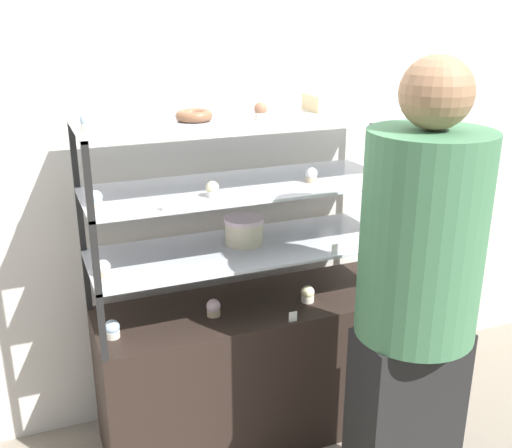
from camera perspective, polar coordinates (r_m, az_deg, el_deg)
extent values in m
plane|color=gray|center=(3.00, 0.00, -18.94)|extent=(20.00, 20.00, 0.00)
cube|color=silver|center=(2.76, -2.94, 7.68)|extent=(8.00, 0.05, 2.60)
cube|color=black|center=(2.80, 0.00, -13.59)|extent=(1.39, 0.47, 0.67)
cube|color=black|center=(2.63, -15.82, -5.07)|extent=(0.02, 0.02, 0.27)
cube|color=black|center=(3.05, 10.40, -1.19)|extent=(0.02, 0.02, 0.27)
cube|color=black|center=(2.24, -14.45, -9.51)|extent=(0.02, 0.02, 0.27)
cube|color=black|center=(2.72, 15.29, -4.23)|extent=(0.02, 0.02, 0.27)
cube|color=#B7BCC6|center=(2.53, 0.00, -2.15)|extent=(1.39, 0.47, 0.01)
cube|color=black|center=(2.53, -16.37, 0.50)|extent=(0.02, 0.02, 0.27)
cube|color=black|center=(2.97, 10.71, 3.70)|extent=(0.02, 0.02, 0.27)
cube|color=black|center=(2.12, -15.06, -3.10)|extent=(0.02, 0.02, 0.27)
cube|color=black|center=(2.62, 15.81, 1.19)|extent=(0.02, 0.02, 0.27)
cube|color=#B7BCC6|center=(2.44, 0.00, 3.76)|extent=(1.39, 0.47, 0.01)
cube|color=black|center=(2.46, -16.97, 6.45)|extent=(0.02, 0.02, 0.27)
cube|color=black|center=(2.91, 11.05, 8.83)|extent=(0.02, 0.02, 0.27)
cube|color=black|center=(2.04, -15.72, 3.94)|extent=(0.02, 0.02, 0.27)
cube|color=black|center=(2.55, 16.37, 6.95)|extent=(0.02, 0.02, 0.27)
cube|color=#B7BCC6|center=(2.38, 0.00, 10.03)|extent=(1.39, 0.47, 0.01)
cylinder|color=beige|center=(2.53, -1.15, -0.81)|extent=(0.16, 0.16, 0.10)
cylinder|color=silver|center=(2.51, -1.16, 0.42)|extent=(0.17, 0.17, 0.02)
cube|color=#DBBC84|center=(2.58, 7.76, 11.46)|extent=(0.26, 0.15, 0.06)
cube|color=#F4EAB2|center=(2.58, 7.80, 12.28)|extent=(0.26, 0.15, 0.01)
cylinder|color=beige|center=(2.43, -13.49, -10.16)|extent=(0.06, 0.06, 0.03)
sphere|color=silver|center=(2.42, -13.55, -9.53)|extent=(0.06, 0.06, 0.06)
cylinder|color=#CCB28C|center=(2.53, -4.06, -8.40)|extent=(0.06, 0.06, 0.03)
sphere|color=silver|center=(2.52, -4.08, -7.79)|extent=(0.06, 0.06, 0.06)
cylinder|color=beige|center=(2.65, 4.93, -7.08)|extent=(0.06, 0.06, 0.03)
sphere|color=#F4EAB2|center=(2.64, 4.95, -6.49)|extent=(0.06, 0.06, 0.06)
cylinder|color=#CCB28C|center=(2.84, 12.98, -5.64)|extent=(0.06, 0.06, 0.03)
sphere|color=silver|center=(2.83, 13.02, -5.08)|extent=(0.06, 0.06, 0.06)
cube|color=white|center=(2.48, 3.54, -8.80)|extent=(0.04, 0.00, 0.04)
cylinder|color=#CCB28C|center=(2.30, -14.32, -4.58)|extent=(0.05, 0.05, 0.02)
sphere|color=white|center=(2.29, -14.37, -3.98)|extent=(0.05, 0.05, 0.05)
cylinder|color=white|center=(2.76, 12.64, -0.39)|extent=(0.05, 0.05, 0.02)
sphere|color=#F4EAB2|center=(2.75, 12.68, 0.12)|extent=(0.05, 0.05, 0.05)
cube|color=white|center=(2.45, 7.59, -2.39)|extent=(0.04, 0.00, 0.04)
cylinder|color=beige|center=(2.21, -14.99, 1.86)|extent=(0.05, 0.05, 0.02)
sphere|color=silver|center=(2.20, -15.05, 2.49)|extent=(0.05, 0.05, 0.05)
cylinder|color=white|center=(2.26, -4.16, 2.87)|extent=(0.05, 0.05, 0.02)
sphere|color=#F4EAB2|center=(2.25, -4.18, 3.49)|extent=(0.05, 0.05, 0.05)
cylinder|color=#CCB28C|center=(2.46, 5.27, 4.26)|extent=(0.05, 0.05, 0.02)
sphere|color=white|center=(2.46, 5.29, 4.83)|extent=(0.05, 0.05, 0.05)
cylinder|color=#CCB28C|center=(2.66, 13.72, 4.93)|extent=(0.05, 0.05, 0.02)
sphere|color=silver|center=(2.65, 13.76, 5.46)|extent=(0.05, 0.05, 0.05)
cube|color=white|center=(2.12, -8.43, 1.85)|extent=(0.04, 0.00, 0.04)
cylinder|color=beige|center=(2.17, -15.73, 8.90)|extent=(0.05, 0.05, 0.03)
sphere|color=silver|center=(2.16, -15.80, 9.62)|extent=(0.05, 0.05, 0.05)
cylinder|color=beige|center=(2.31, 0.44, 10.24)|extent=(0.05, 0.05, 0.03)
sphere|color=#8C5B42|center=(2.31, 0.44, 10.91)|extent=(0.05, 0.05, 0.05)
cylinder|color=white|center=(2.59, 14.30, 10.65)|extent=(0.05, 0.05, 0.03)
sphere|color=#F4EAB2|center=(2.58, 14.35, 11.25)|extent=(0.05, 0.05, 0.05)
cube|color=white|center=(2.05, -9.19, 9.03)|extent=(0.04, 0.00, 0.04)
torus|color=brown|center=(2.30, -5.92, 10.24)|extent=(0.14, 0.14, 0.04)
cube|color=black|center=(2.41, 13.83, -18.35)|extent=(0.39, 0.21, 0.81)
cylinder|color=#3F724C|center=(2.04, 15.54, -1.20)|extent=(0.41, 0.41, 0.71)
sphere|color=#936B4C|center=(1.94, 16.81, 11.89)|extent=(0.23, 0.23, 0.23)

